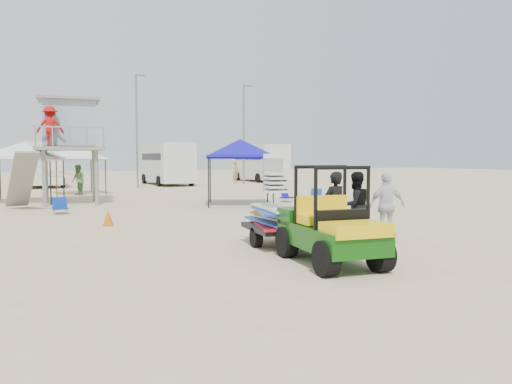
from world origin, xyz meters
name	(u,v)px	position (x,y,z in m)	size (l,w,h in m)	color
ground	(300,268)	(0.00, 0.00, 0.00)	(140.00, 140.00, 0.00)	beige
utility_cart	(331,220)	(0.71, 0.00, 0.92)	(1.61, 2.75, 1.98)	#0E480B
surf_trailer	(276,213)	(0.72, 2.33, 0.81)	(1.48, 2.40, 1.99)	black
man_left	(334,208)	(2.23, 2.03, 0.91)	(0.67, 0.44, 1.82)	black
man_mid	(355,206)	(3.08, 2.28, 0.90)	(0.88, 0.68, 1.80)	black
man_right	(387,205)	(3.93, 2.03, 0.89)	(1.04, 0.43, 1.78)	silver
lifeguard_tower	(67,127)	(-2.66, 16.41, 3.57)	(3.26, 3.26, 4.79)	gray
canopy_blue	(240,142)	(4.28, 12.29, 2.85)	(3.83, 3.83, 3.39)	black
canopy_white_a	(23,145)	(-4.50, 18.05, 2.76)	(3.95, 3.95, 3.31)	black
canopy_white_c	(74,148)	(-1.67, 22.68, 2.73)	(3.30, 3.30, 3.28)	black
umbrella_b	(58,187)	(-3.11, 16.65, 0.79)	(1.73, 1.76, 1.59)	gold
cone_far	(108,218)	(-2.34, 7.88, 0.25)	(0.34, 0.34, 0.50)	#DD5F06
beach_chair_a	(60,206)	(-3.41, 12.14, 0.31)	(0.55, 0.58, 0.64)	navy
beach_chair_b	(286,195)	(6.93, 12.75, 0.31)	(0.71, 0.79, 0.64)	#1010B2
beach_chair_c	(317,195)	(8.39, 12.19, 0.31)	(0.74, 0.85, 0.64)	#0F3DA8
rv_mid_left	(41,162)	(-3.00, 31.49, 1.80)	(2.65, 6.50, 3.25)	silver
rv_mid_right	(167,162)	(6.00, 29.99, 1.80)	(2.64, 7.00, 3.25)	silver
rv_far_right	(260,161)	(15.00, 31.49, 1.80)	(2.64, 6.60, 3.25)	silver
light_pole_left	(137,131)	(3.00, 27.00, 4.00)	(0.14, 0.14, 8.00)	slate
light_pole_right	(244,134)	(12.00, 28.50, 4.00)	(0.14, 0.14, 8.00)	slate
distant_beachgoers	(149,176)	(3.20, 24.59, 0.90)	(14.38, 9.25, 1.85)	#547948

